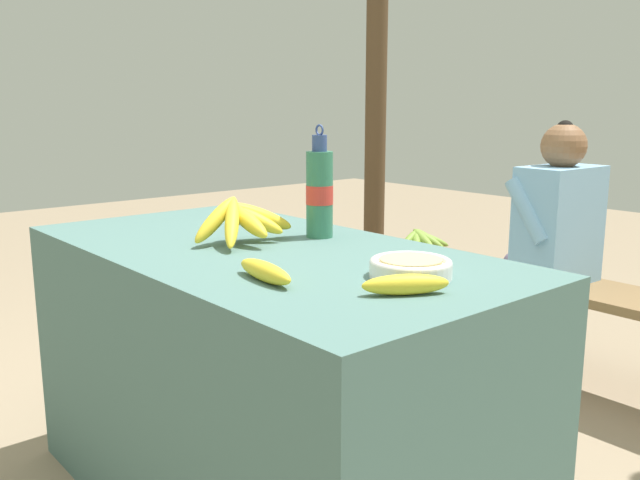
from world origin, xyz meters
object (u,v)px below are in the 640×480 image
at_px(banana_bunch_ripe, 242,219).
at_px(wooden_bench, 505,283).
at_px(serving_bowl, 411,267).
at_px(loose_banana_front, 265,271).
at_px(loose_banana_side, 406,284).
at_px(water_bottle, 320,192).
at_px(banana_bunch_green, 422,239).
at_px(support_post_near, 376,98).
at_px(seated_vendor, 546,235).

bearing_deg(banana_bunch_ripe, wooden_bench, 94.82).
height_order(serving_bowl, loose_banana_front, same).
bearing_deg(loose_banana_front, wooden_bench, 106.57).
relative_size(banana_bunch_ripe, loose_banana_side, 1.81).
bearing_deg(loose_banana_side, banana_bunch_ripe, 176.64).
height_order(water_bottle, loose_banana_side, water_bottle).
relative_size(banana_bunch_ripe, banana_bunch_green, 1.09).
height_order(banana_bunch_ripe, wooden_bench, banana_bunch_ripe).
xyz_separation_m(banana_bunch_green, support_post_near, (-0.76, 0.44, 0.66)).
bearing_deg(serving_bowl, seated_vendor, 109.27).
distance_m(serving_bowl, seated_vendor, 1.39).
relative_size(loose_banana_side, support_post_near, 0.08).
bearing_deg(loose_banana_side, seated_vendor, 110.98).
bearing_deg(water_bottle, serving_bowl, -16.77).
xyz_separation_m(water_bottle, support_post_near, (-1.41, 1.63, 0.27)).
bearing_deg(serving_bowl, water_bottle, 163.23).
height_order(serving_bowl, banana_bunch_green, serving_bowl).
bearing_deg(wooden_bench, loose_banana_side, -62.91).
xyz_separation_m(banana_bunch_ripe, support_post_near, (-1.34, 1.84, 0.33)).
distance_m(serving_bowl, banana_bunch_green, 1.76).
relative_size(loose_banana_front, support_post_near, 0.09).
xyz_separation_m(loose_banana_side, wooden_bench, (-0.74, 1.45, -0.40)).
distance_m(water_bottle, banana_bunch_green, 1.41).
bearing_deg(loose_banana_front, support_post_near, 129.92).
distance_m(loose_banana_front, loose_banana_side, 0.30).
bearing_deg(wooden_bench, seated_vendor, -8.69).
height_order(loose_banana_front, loose_banana_side, same).
distance_m(wooden_bench, support_post_near, 1.52).
height_order(water_bottle, support_post_near, support_post_near).
height_order(banana_bunch_ripe, loose_banana_front, banana_bunch_ripe).
xyz_separation_m(banana_bunch_ripe, serving_bowl, (0.53, 0.07, -0.04)).
bearing_deg(seated_vendor, wooden_bench, -6.46).
xyz_separation_m(loose_banana_side, banana_bunch_green, (-1.21, 1.44, -0.28)).
height_order(loose_banana_front, support_post_near, support_post_near).
bearing_deg(loose_banana_side, loose_banana_front, -150.82).
xyz_separation_m(loose_banana_side, seated_vendor, (-0.54, 1.42, -0.16)).
distance_m(loose_banana_side, wooden_bench, 1.67).
height_order(wooden_bench, banana_bunch_green, banana_bunch_green).
bearing_deg(loose_banana_side, support_post_near, 136.22).
bearing_deg(water_bottle, seated_vendor, 89.28).
bearing_deg(banana_bunch_green, support_post_near, 149.96).
bearing_deg(banana_bunch_green, serving_bowl, -49.95).
bearing_deg(water_bottle, loose_banana_front, -53.94).
bearing_deg(loose_banana_side, water_bottle, 155.59).
xyz_separation_m(wooden_bench, seated_vendor, (0.20, -0.03, 0.24)).
xyz_separation_m(serving_bowl, water_bottle, (-0.47, 0.14, 0.10)).
xyz_separation_m(serving_bowl, banana_bunch_green, (-1.12, 1.33, -0.29)).
xyz_separation_m(loose_banana_front, support_post_near, (-1.70, 2.03, 0.38)).
relative_size(banana_bunch_green, support_post_near, 0.13).
bearing_deg(support_post_near, banana_bunch_green, -30.04).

